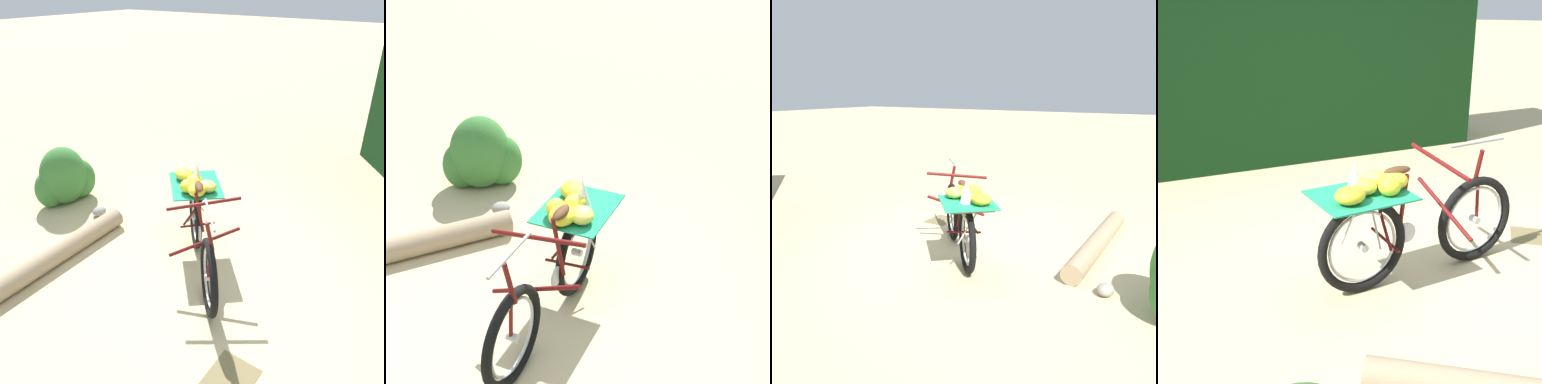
# 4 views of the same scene
# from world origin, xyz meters

# --- Properties ---
(ground_plane) EXTENTS (60.00, 60.00, 0.00)m
(ground_plane) POSITION_xyz_m (0.00, 0.00, 0.00)
(ground_plane) COLOR #C6B284
(bicycle) EXTENTS (1.52, 1.41, 1.03)m
(bicycle) POSITION_xyz_m (-0.01, -0.27, 0.51)
(bicycle) COLOR black
(bicycle) RESTS_ON ground_plane
(fallen_log) EXTENTS (2.20, 0.28, 0.22)m
(fallen_log) POSITION_xyz_m (1.04, -1.55, 0.11)
(fallen_log) COLOR #9E8466
(fallen_log) RESTS_ON ground_plane
(path_stone) EXTENTS (0.19, 0.16, 0.12)m
(path_stone) POSITION_xyz_m (-0.07, -1.92, 0.06)
(path_stone) COLOR gray
(path_stone) RESTS_ON ground_plane
(leaf_litter_patch) EXTENTS (0.44, 0.36, 0.01)m
(leaf_litter_patch) POSITION_xyz_m (1.04, 0.75, 0.00)
(leaf_litter_patch) COLOR olive
(leaf_litter_patch) RESTS_ON ground_plane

